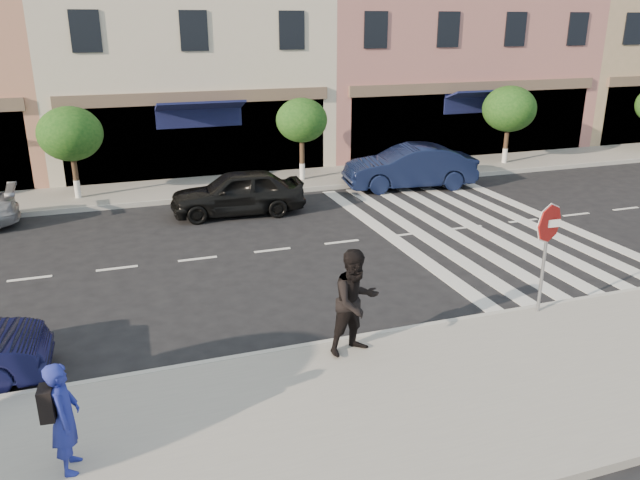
{
  "coord_description": "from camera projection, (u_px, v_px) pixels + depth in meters",
  "views": [
    {
      "loc": [
        -3.94,
        -11.27,
        5.81
      ],
      "look_at": [
        0.18,
        0.6,
        1.4
      ],
      "focal_mm": 35.0,
      "sensor_mm": 36.0,
      "label": 1
    }
  ],
  "objects": [
    {
      "name": "ground",
      "position": [
        321.0,
        312.0,
        13.19
      ],
      "size": [
        120.0,
        120.0,
        0.0
      ],
      "primitive_type": "plane",
      "color": "black",
      "rests_on": "ground"
    },
    {
      "name": "building_centre",
      "position": [
        178.0,
        29.0,
        26.37
      ],
      "size": [
        11.0,
        9.0,
        11.0
      ],
      "primitive_type": "cube",
      "color": "beige",
      "rests_on": "ground"
    },
    {
      "name": "car_far_mid",
      "position": [
        238.0,
        192.0,
        19.68
      ],
      "size": [
        4.28,
        1.93,
        1.43
      ],
      "primitive_type": "imported",
      "rotation": [
        0.0,
        0.0,
        -1.63
      ],
      "color": "black",
      "rests_on": "ground"
    },
    {
      "name": "building_east_mid",
      "position": [
        431.0,
        6.0,
        29.74
      ],
      "size": [
        13.0,
        9.0,
        13.0
      ],
      "primitive_type": "cube",
      "color": "#AC6A66",
      "rests_on": "ground"
    },
    {
      "name": "walker",
      "position": [
        356.0,
        302.0,
        11.02
      ],
      "size": [
        1.1,
        0.95,
        1.96
      ],
      "primitive_type": "imported",
      "rotation": [
        0.0,
        0.0,
        0.25
      ],
      "color": "black",
      "rests_on": "sidewalk_near"
    },
    {
      "name": "street_tree_c",
      "position": [
        302.0,
        121.0,
        22.96
      ],
      "size": [
        1.9,
        1.9,
        3.04
      ],
      "color": "#473323",
      "rests_on": "sidewalk_far"
    },
    {
      "name": "stop_sign",
      "position": [
        548.0,
        233.0,
        12.33
      ],
      "size": [
        0.82,
        0.12,
        2.32
      ],
      "rotation": [
        0.0,
        0.0,
        -0.06
      ],
      "color": "gray",
      "rests_on": "sidewalk_near"
    },
    {
      "name": "car_far_right",
      "position": [
        410.0,
        167.0,
        22.8
      ],
      "size": [
        4.93,
        2.27,
        1.57
      ],
      "primitive_type": "imported",
      "rotation": [
        0.0,
        0.0,
        -1.7
      ],
      "color": "black",
      "rests_on": "ground"
    },
    {
      "name": "photographer",
      "position": [
        65.0,
        417.0,
        8.11
      ],
      "size": [
        0.43,
        0.61,
        1.59
      ],
      "primitive_type": "imported",
      "rotation": [
        0.0,
        0.0,
        1.49
      ],
      "color": "navy",
      "rests_on": "sidewalk_near"
    },
    {
      "name": "sidewalk_near",
      "position": [
        400.0,
        407.0,
        9.82
      ],
      "size": [
        60.0,
        4.5,
        0.15
      ],
      "primitive_type": "cube",
      "color": "gray",
      "rests_on": "ground"
    },
    {
      "name": "street_tree_wb",
      "position": [
        70.0,
        134.0,
        20.51
      ],
      "size": [
        2.1,
        2.1,
        3.06
      ],
      "color": "#473323",
      "rests_on": "sidewalk_far"
    },
    {
      "name": "sidewalk_far",
      "position": [
        223.0,
        186.0,
        22.97
      ],
      "size": [
        60.0,
        3.0,
        0.15
      ],
      "primitive_type": "cube",
      "color": "gray",
      "rests_on": "ground"
    },
    {
      "name": "street_tree_ea",
      "position": [
        509.0,
        109.0,
        25.73
      ],
      "size": [
        2.2,
        2.2,
        3.19
      ],
      "color": "#473323",
      "rests_on": "sidewalk_far"
    },
    {
      "name": "building_east_far",
      "position": [
        636.0,
        18.0,
        33.77
      ],
      "size": [
        12.0,
        9.0,
        12.0
      ],
      "primitive_type": "cube",
      "color": "tan",
      "rests_on": "ground"
    }
  ]
}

